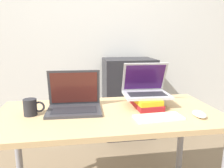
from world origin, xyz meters
TOP-DOWN VIEW (x-y plane):
  - wall_back at (0.00, 1.87)m, footprint 8.00×0.05m
  - desk at (0.00, 0.34)m, footprint 1.40×0.68m
  - laptop_left at (-0.21, 0.41)m, footprint 0.34×0.25m
  - book_stack at (0.26, 0.41)m, footprint 0.18×0.26m
  - laptop_on_books at (0.27, 0.45)m, footprint 0.31×0.24m
  - wireless_keyboard at (0.27, 0.19)m, footprint 0.29×0.14m
  - mouse at (0.51, 0.17)m, footprint 0.07×0.11m
  - mug at (-0.47, 0.36)m, footprint 0.12×0.08m
  - mini_fridge at (0.42, 1.57)m, footprint 0.60×0.47m

SIDE VIEW (x-z plane):
  - mini_fridge at x=0.42m, z-range 0.00..0.95m
  - desk at x=0.00m, z-range 0.28..1.02m
  - wireless_keyboard at x=0.27m, z-range 0.74..0.75m
  - mouse at x=0.51m, z-range 0.74..0.77m
  - book_stack at x=0.26m, z-range 0.74..0.81m
  - mug at x=-0.47m, z-range 0.74..0.84m
  - laptop_left at x=-0.21m, z-range 0.66..0.92m
  - laptop_on_books at x=0.27m, z-range 0.74..0.97m
  - wall_back at x=0.00m, z-range 0.00..2.70m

